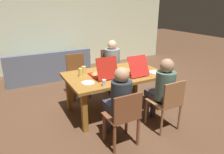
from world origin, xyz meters
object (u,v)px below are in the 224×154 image
person_0 (113,62)px  dining_table (115,78)px  pizza_box_0 (132,70)px  person_2 (119,99)px  drinking_glass_2 (84,70)px  pizza_box_1 (102,73)px  plate_1 (88,83)px  drinking_glass_1 (104,83)px  drinking_glass_0 (81,72)px  chair_0 (110,67)px  chair_3 (77,75)px  couch (48,68)px  chair_2 (124,117)px  chair_1 (168,102)px  person_1 (162,87)px  plate_0 (156,72)px

person_0 → dining_table: bearing=-116.9°
person_0 → pizza_box_0: person_0 is taller
person_2 → drinking_glass_2: bearing=94.6°
person_0 → pizza_box_1: bearing=-128.6°
plate_1 → drinking_glass_1: drinking_glass_1 is taller
person_0 → drinking_glass_1: 1.53m
drinking_glass_0 → drinking_glass_2: 0.15m
pizza_box_0 → drinking_glass_1: pizza_box_0 is taller
pizza_box_1 → chair_0: bearing=55.7°
chair_3 → couch: bearing=103.0°
dining_table → drinking_glass_0: bearing=164.8°
chair_0 → chair_2: 2.15m
pizza_box_0 → person_2: bearing=-133.2°
dining_table → person_2: person_2 is taller
person_2 → chair_1: bearing=-8.5°
person_2 → drinking_glass_0: (-0.19, 1.03, 0.13)m
couch → chair_0: bearing=-51.6°
dining_table → chair_3: bearing=113.0°
person_1 → drinking_glass_0: (-1.02, 0.99, 0.12)m
person_2 → pizza_box_0: person_2 is taller
dining_table → chair_0: (0.42, 0.97, -0.12)m
chair_0 → person_1: 1.81m
chair_3 → person_2: bearing=-90.0°
chair_0 → plate_1: size_ratio=4.39×
couch → person_1: bearing=-70.4°
person_0 → drinking_glass_0: 1.22m
chair_2 → pizza_box_0: 1.19m
pizza_box_0 → couch: (-1.06, 2.56, -0.51)m
chair_3 → plate_1: chair_3 is taller
pizza_box_1 → person_2: bearing=-99.8°
dining_table → chair_2: bearing=-111.9°
chair_0 → chair_2: chair_0 is taller
chair_1 → chair_2: 0.83m
chair_1 → chair_2: chair_1 is taller
chair_2 → plate_1: bearing=104.2°
chair_2 → chair_3: 1.97m
drinking_glass_1 → pizza_box_1: bearing=67.9°
plate_1 → person_2: bearing=-72.8°
chair_0 → person_2: (-0.83, -1.84, 0.15)m
chair_1 → drinking_glass_0: drinking_glass_0 is taller
person_1 → plate_0: size_ratio=4.74×
dining_table → person_0: bearing=63.1°
dining_table → pizza_box_1: 0.30m
drinking_glass_0 → drinking_glass_1: (0.17, -0.60, -0.02)m
plate_0 → drinking_glass_1: size_ratio=2.39×
drinking_glass_0 → drinking_glass_2: (0.10, 0.10, -0.00)m
plate_0 → chair_3: bearing=131.7°
pizza_box_0 → plate_0: size_ratio=2.23×
chair_3 → person_1: bearing=-65.2°
pizza_box_1 → plate_1: size_ratio=2.25×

